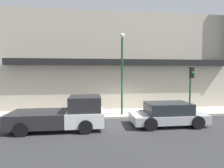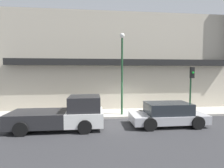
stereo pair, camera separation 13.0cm
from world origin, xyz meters
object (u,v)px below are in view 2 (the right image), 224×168
(parked_car, at_px, (168,114))
(traffic_light, at_px, (191,82))
(street_lamp, at_px, (122,65))
(fire_hydrant, at_px, (159,109))
(pickup_truck, at_px, (64,115))

(parked_car, xyz_separation_m, traffic_light, (2.68, 2.07, 1.84))
(street_lamp, bearing_deg, fire_hydrant, -3.56)
(parked_car, bearing_deg, traffic_light, 35.85)
(pickup_truck, distance_m, traffic_light, 9.21)
(fire_hydrant, bearing_deg, traffic_light, -4.05)
(pickup_truck, relative_size, traffic_light, 1.49)
(parked_car, distance_m, street_lamp, 4.59)
(parked_car, bearing_deg, street_lamp, 133.22)
(parked_car, distance_m, traffic_light, 3.85)
(pickup_truck, distance_m, street_lamp, 5.33)
(street_lamp, bearing_deg, parked_car, -44.97)
(fire_hydrant, bearing_deg, parked_car, -99.04)
(fire_hydrant, height_order, traffic_light, traffic_light)
(pickup_truck, bearing_deg, fire_hydrant, 20.95)
(fire_hydrant, xyz_separation_m, traffic_light, (2.32, -0.16, 2.03))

